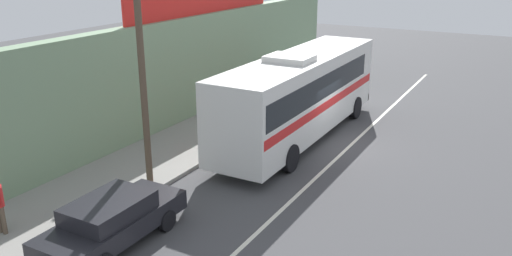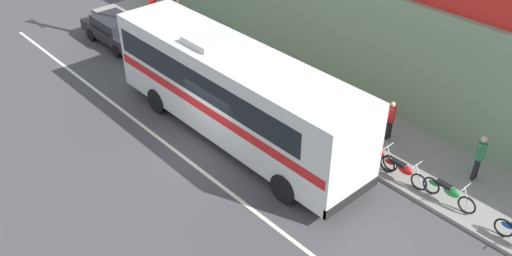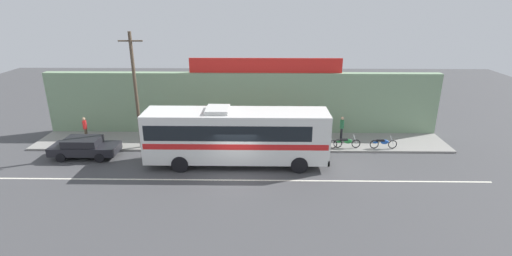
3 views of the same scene
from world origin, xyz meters
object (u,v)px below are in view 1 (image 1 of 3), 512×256
Objects in this scene: motorcycle_red at (293,93)px; pedestrian_far_right at (262,83)px; utility_pole at (142,64)px; motorcycle_green at (314,82)px; pedestrian_far_left at (287,68)px; intercity_bus at (300,92)px; motorcycle_black at (305,88)px; parked_car at (112,220)px; motorcycle_blue at (331,73)px.

motorcycle_red is 1.70m from pedestrian_far_right.
utility_pole is at bearing -179.64° from motorcycle_red.
pedestrian_far_left reaches higher than motorcycle_green.
utility_pole is 4.59× the size of pedestrian_far_left.
intercity_bus is 6.04× the size of motorcycle_green.
utility_pole is at bearing 179.71° from motorcycle_black.
utility_pole reaches higher than motorcycle_red.
parked_car is 2.30× the size of motorcycle_green.
parked_car is 20.40m from motorcycle_blue.
pedestrian_far_left reaches higher than motorcycle_blue.
parked_car is 2.51× the size of pedestrian_far_left.
motorcycle_black is (1.24, -0.14, 0.00)m from motorcycle_red.
pedestrian_far_right reaches higher than motorcycle_blue.
motorcycle_red is 3.40m from pedestrian_far_left.
parked_car is 0.55× the size of utility_pole.
pedestrian_far_left is at bearing 144.58° from motorcycle_blue.
pedestrian_far_left is at bearing 90.92° from motorcycle_green.
pedestrian_far_left reaches higher than pedestrian_far_right.
pedestrian_far_left is 3.42m from pedestrian_far_right.
utility_pole is (3.34, 1.52, 3.53)m from parked_car.
motorcycle_blue and motorcycle_green have the same top height.
motorcycle_blue is (5.42, -0.08, 0.00)m from motorcycle_red.
motorcycle_green is at bearing -89.08° from pedestrian_far_left.
pedestrian_far_right is (-3.44, 1.53, 0.49)m from motorcycle_green.
motorcycle_black is 2.55m from pedestrian_far_left.
pedestrian_far_right is (-0.55, 1.54, 0.49)m from motorcycle_red.
pedestrian_far_left is at bearing 31.42° from motorcycle_red.
motorcycle_green is 3.79m from pedestrian_far_right.
motorcycle_red is 0.99× the size of motorcycle_green.
motorcycle_black is at bearing -179.14° from motorcycle_blue.
motorcycle_green is at bearing -24.01° from pedestrian_far_right.
motorcycle_blue is at bearing -0.01° from utility_pole.
intercity_bus is 8.17m from motorcycle_green.
motorcycle_green is (17.81, 1.60, -0.17)m from parked_car.
motorcycle_red is 1.19× the size of pedestrian_far_right.
motorcycle_red is (4.74, 2.51, -1.50)m from intercity_bus.
motorcycle_black is 1.18× the size of pedestrian_far_right.
motorcycle_green is at bearing 5.04° from motorcycle_black.
motorcycle_blue is at bearing -0.79° from motorcycle_red.
utility_pole reaches higher than intercity_bus.
motorcycle_red and motorcycle_blue have the same top height.
utility_pole is 14.94m from motorcycle_green.
motorcycle_green is 1.01× the size of motorcycle_black.
pedestrian_far_right is (14.37, 3.13, 0.32)m from parked_car.
intercity_bus is at bearing -150.74° from pedestrian_far_left.
motorcycle_black is at bearing -0.29° from utility_pole.
motorcycle_black is at bearing -174.96° from motorcycle_green.
parked_car is 2.30× the size of motorcycle_blue.
motorcycle_red is 1.00× the size of motorcycle_black.
motorcycle_red is at bearing 179.21° from motorcycle_blue.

